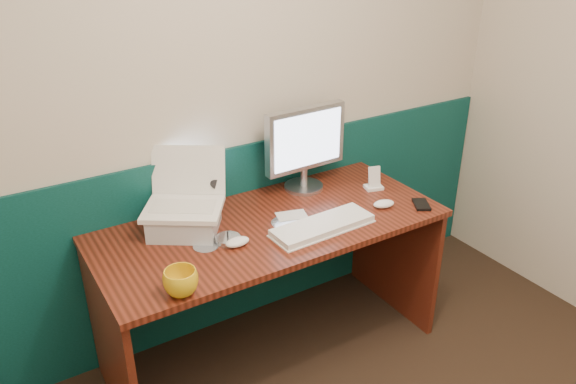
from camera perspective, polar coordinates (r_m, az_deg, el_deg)
back_wall at (r=2.64m, az=-7.75°, el=9.26°), size 3.50×0.04×2.50m
wainscot at (r=2.93m, az=-6.78°, el=-4.97°), size 3.48×0.02×1.00m
desk at (r=2.77m, az=-1.66°, el=-9.97°), size 1.60×0.70×0.75m
laptop_riser at (r=2.52m, az=-10.47°, el=-2.93°), size 0.38×0.36×0.10m
laptop at (r=2.43m, az=-10.83°, el=0.96°), size 0.42×0.40×0.28m
monitor at (r=2.80m, az=1.65°, el=4.50°), size 0.45×0.14×0.44m
keyboard at (r=2.51m, az=3.53°, el=-3.49°), size 0.48×0.18×0.03m
mouse_right at (r=2.73m, az=9.71°, el=-1.19°), size 0.12×0.08×0.04m
mouse_left at (r=2.39m, az=-5.17°, el=-5.07°), size 0.11×0.07×0.04m
mug at (r=2.12m, az=-10.83°, el=-8.99°), size 0.17×0.17×0.10m
camcorder at (r=2.65m, az=-7.76°, el=0.18°), size 0.12×0.15×0.21m
cd_spindle at (r=2.43m, az=-6.13°, el=-4.81°), size 0.11×0.11×0.02m
cd_loose_a at (r=2.41m, az=-8.34°, el=-5.45°), size 0.11×0.11×0.00m
cd_loose_b at (r=2.57m, az=-0.29°, el=-3.11°), size 0.13×0.13×0.00m
pen at (r=2.63m, az=4.69°, el=-2.40°), size 0.13×0.06×0.01m
papers at (r=2.62m, az=0.38°, el=-2.41°), size 0.16×0.13×0.00m
dock at (r=2.92m, az=8.68°, el=0.49°), size 0.10×0.09×0.02m
music_player at (r=2.89m, az=8.76°, el=1.57°), size 0.07×0.04×0.11m
pda at (r=2.79m, az=13.39°, el=-1.24°), size 0.12×0.14×0.01m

